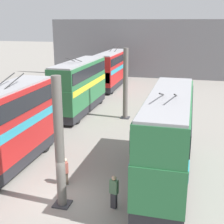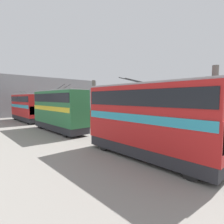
# 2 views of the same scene
# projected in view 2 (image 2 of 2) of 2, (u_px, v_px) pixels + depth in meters

# --- Properties ---
(ground_plane) EXTENTS (240.00, 240.00, 0.00)m
(ground_plane) POSITION_uv_depth(u_px,v_px,m) (204.00, 151.00, 14.34)
(ground_plane) COLOR gray
(depot_back_wall) EXTENTS (0.50, 36.00, 9.48)m
(depot_back_wall) POSITION_uv_depth(u_px,v_px,m) (36.00, 96.00, 42.18)
(depot_back_wall) COLOR slate
(depot_back_wall) RESTS_ON ground_plane
(support_column_near) EXTENTS (0.86, 0.86, 6.83)m
(support_column_near) POSITION_uv_depth(u_px,v_px,m) (214.00, 111.00, 13.67)
(support_column_near) COLOR #605B56
(support_column_near) RESTS_ON ground_plane
(support_column_far) EXTENTS (0.86, 0.86, 6.83)m
(support_column_far) POSITION_uv_depth(u_px,v_px,m) (94.00, 105.00, 25.16)
(support_column_far) COLOR #605B56
(support_column_far) RESTS_ON ground_plane
(bus_left_far) EXTENTS (10.85, 2.54, 5.94)m
(bus_left_far) POSITION_uv_depth(u_px,v_px,m) (190.00, 109.00, 20.02)
(bus_left_far) COLOR black
(bus_left_far) RESTS_ON ground_plane
(bus_right_near) EXTENTS (10.13, 2.54, 5.96)m
(bus_right_near) POSITION_uv_depth(u_px,v_px,m) (147.00, 116.00, 12.30)
(bus_right_near) COLOR black
(bus_right_near) RESTS_ON ground_plane
(bus_right_mid) EXTENTS (10.55, 2.54, 5.95)m
(bus_right_mid) POSITION_uv_depth(u_px,v_px,m) (59.00, 108.00, 22.46)
(bus_right_mid) COLOR black
(bus_right_mid) RESTS_ON ground_plane
(bus_right_far) EXTENTS (10.94, 2.54, 5.66)m
(bus_right_far) POSITION_uv_depth(u_px,v_px,m) (26.00, 106.00, 32.16)
(bus_right_far) COLOR black
(bus_right_far) RESTS_ON ground_plane
(person_by_left_row) EXTENTS (0.34, 0.47, 1.82)m
(person_by_left_row) POSITION_uv_depth(u_px,v_px,m) (218.00, 135.00, 15.96)
(person_by_left_row) COLOR #2D2D33
(person_by_left_row) RESTS_ON ground_plane
(person_aisle_midway) EXTENTS (0.48, 0.45, 1.64)m
(person_aisle_midway) POSITION_uv_depth(u_px,v_px,m) (183.00, 138.00, 14.95)
(person_aisle_midway) COLOR #473D33
(person_aisle_midway) RESTS_ON ground_plane
(oil_drum) EXTENTS (0.60, 0.60, 0.87)m
(oil_drum) POSITION_uv_depth(u_px,v_px,m) (110.00, 124.00, 25.81)
(oil_drum) COLOR #933828
(oil_drum) RESTS_ON ground_plane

